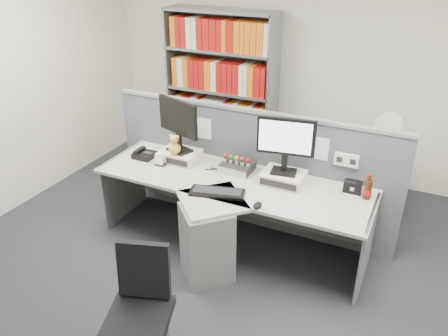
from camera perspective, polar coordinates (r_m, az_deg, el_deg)
The scene contains 21 objects.
ground at distance 3.98m, azimuth -4.21°, elevation -15.84°, with size 5.50×5.50×0.00m, color #2E3136.
room_shell at distance 3.06m, azimuth -5.33°, elevation 9.62°, with size 5.04×5.54×2.72m.
partition at distance 4.53m, azimuth 3.33°, elevation 0.02°, with size 3.00×0.08×1.27m.
desk at distance 4.11m, azimuth -0.33°, elevation -6.09°, with size 2.60×1.20×0.72m.
monitor_riser_left at distance 4.53m, azimuth -5.68°, elevation 1.61°, with size 0.38×0.31×0.10m.
monitor_riser_right at distance 4.12m, azimuth 7.59°, elevation -1.22°, with size 0.38×0.31×0.10m.
monitor_left at distance 4.39m, azimuth -5.88°, elevation 5.98°, with size 0.51×0.23×0.53m.
monitor_right at distance 3.96m, azimuth 7.91°, elevation 3.43°, with size 0.51×0.20×0.53m.
desktop_pc at distance 4.30m, azimuth 1.68°, elevation 0.16°, with size 0.30×0.27×0.08m.
figurines at distance 4.25m, azimuth 1.61°, elevation 1.17°, with size 0.29×0.05×0.09m.
keyboard at distance 3.92m, azimuth -0.87°, elevation -3.10°, with size 0.51×0.30×0.03m.
mouse at distance 3.73m, azimuth 4.33°, elevation -4.77°, with size 0.07×0.11×0.04m, color black.
desk_phone at distance 4.64m, azimuth -10.21°, elevation 1.72°, with size 0.20×0.18×0.09m.
desk_calendar at distance 4.44m, azimuth -8.16°, elevation 0.97°, with size 0.10×0.08×0.12m.
plush_toy at distance 4.41m, azimuth -6.35°, elevation 2.81°, with size 0.12×0.12×0.21m.
speaker at distance 4.09m, azimuth 16.18°, elevation -2.33°, with size 0.16×0.09×0.11m, color black.
cola_bottle at distance 4.01m, azimuth 17.90°, elevation -2.63°, with size 0.07×0.07×0.24m.
shelving_unit at distance 5.77m, azimuth -0.38°, elevation 9.55°, with size 1.41×0.40×2.00m.
filing_cabinet at distance 5.08m, azimuth 19.11°, elevation -2.19°, with size 0.45×0.61×0.70m.
desk_fan at distance 4.82m, azimuth 20.27°, elevation 4.70°, with size 0.29×0.18×0.49m.
office_chair at distance 3.24m, azimuth -10.53°, elevation -16.90°, with size 0.59×0.57×0.88m.
Camera 1 is at (1.51, -2.51, 2.69)m, focal length 35.75 mm.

